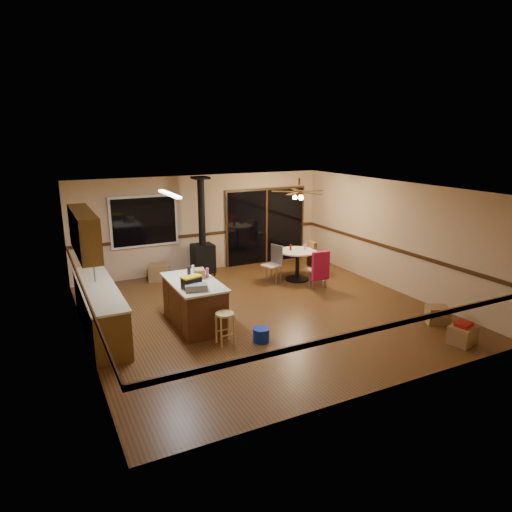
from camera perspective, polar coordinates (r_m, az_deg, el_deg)
floor at (r=9.74m, az=0.80°, el=-6.96°), size 7.00×7.00×0.00m
ceiling at (r=9.09m, az=0.86°, el=8.42°), size 7.00×7.00×0.00m
wall_back at (r=12.46m, az=-6.61°, el=4.07°), size 7.00×0.00×7.00m
wall_front at (r=6.57m, az=15.09°, el=-6.42°), size 7.00×0.00×7.00m
wall_left at (r=8.38m, az=-20.98°, el=-2.26°), size 0.00×7.00×7.00m
wall_right at (r=11.33m, az=16.76°, el=2.43°), size 0.00×7.00×7.00m
chair_rail at (r=9.41m, az=0.82°, el=-1.31°), size 7.00×7.00×0.08m
window at (r=11.94m, az=-13.80°, el=4.24°), size 1.72×0.10×1.32m
sliding_door at (r=13.22m, az=1.26°, el=3.70°), size 2.52×0.10×2.10m
lower_cabinets at (r=9.15m, az=-18.94°, el=-6.40°), size 0.60×3.00×0.86m
countertop at (r=9.00m, az=-19.18°, el=-3.73°), size 0.64×3.04×0.04m
upper_cabinets at (r=8.93m, az=-20.71°, el=2.78°), size 0.35×2.00×0.80m
kitchen_island at (r=9.03m, az=-7.73°, el=-5.83°), size 0.88×1.68×0.90m
wood_stove at (r=12.11m, az=-6.68°, el=0.98°), size 0.55×0.50×2.52m
ceiling_fan at (r=11.36m, az=5.40°, el=7.71°), size 0.24×0.24×0.55m
fluorescent_strip at (r=8.71m, az=-10.75°, el=7.61°), size 0.10×1.20×0.04m
toolbox_grey at (r=8.32m, az=-7.49°, el=-3.92°), size 0.44×0.31×0.12m
toolbox_black at (r=8.48m, az=-8.07°, el=-3.33°), size 0.39×0.27×0.20m
toolbox_yellow_lid at (r=8.44m, az=-8.10°, el=-2.60°), size 0.41×0.29×0.03m
box_on_island at (r=9.04m, az=-7.11°, el=-2.16°), size 0.25×0.31×0.18m
bottle_dark at (r=9.02m, az=-8.38°, el=-2.02°), size 0.08×0.08×0.25m
bottle_pink at (r=9.03m, az=-6.11°, el=-2.12°), size 0.06×0.06×0.20m
bottle_white at (r=9.37m, az=-7.88°, el=-1.64°), size 0.07×0.07×0.16m
bar_stool at (r=8.22m, az=-3.89°, el=-9.05°), size 0.37×0.37×0.60m
blue_bucket at (r=8.38m, az=0.65°, el=-9.82°), size 0.36×0.36×0.25m
dining_table at (r=11.69m, az=5.20°, el=-0.48°), size 0.97×0.97×0.78m
glass_red at (r=11.61m, az=4.35°, el=1.08°), size 0.06×0.06×0.15m
glass_cream at (r=11.66m, az=6.12°, el=1.09°), size 0.08×0.08×0.15m
chair_left at (r=11.49m, az=2.32°, el=-0.42°), size 0.50×0.50×0.51m
chair_near at (r=11.01m, az=8.01°, el=-1.20°), size 0.45×0.49×0.70m
chair_right at (r=12.01m, az=7.11°, el=0.20°), size 0.53×0.50×0.70m
box_under_window at (r=11.96m, az=-11.98°, el=-2.01°), size 0.63×0.56×0.42m
box_corner_a at (r=9.05m, az=24.41°, el=-8.98°), size 0.52×0.47×0.34m
box_corner_b at (r=9.81m, az=21.74°, el=-6.84°), size 0.54×0.51×0.34m
box_small_red at (r=8.97m, az=24.55°, el=-7.77°), size 0.33×0.29×0.07m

